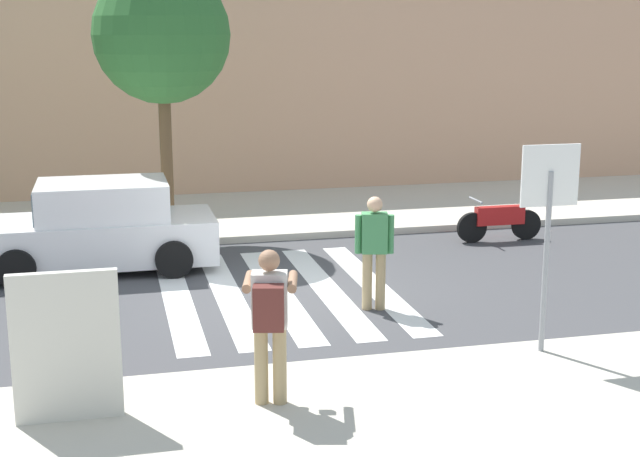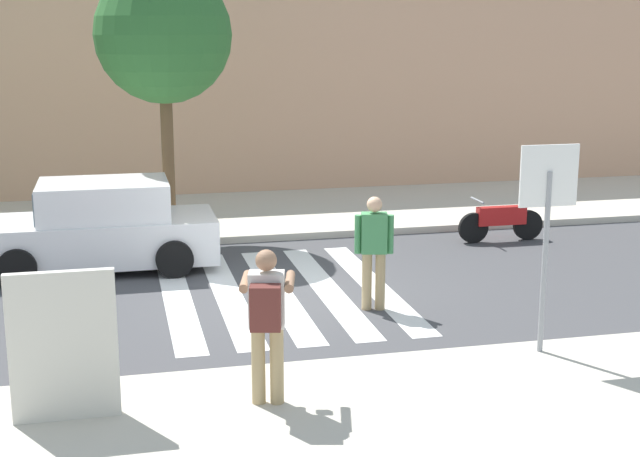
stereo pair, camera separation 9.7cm
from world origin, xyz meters
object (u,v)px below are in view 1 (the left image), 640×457
(street_tree_center, at_px, (162,36))
(advertising_board, at_px, (66,347))
(stop_sign, at_px, (549,202))
(parked_car_white, at_px, (98,229))
(motorcycle, at_px, (499,221))
(pedestrian_crossing, at_px, (374,246))
(photographer_with_backpack, at_px, (270,314))

(street_tree_center, distance_m, advertising_board, 9.16)
(stop_sign, relative_size, parked_car_white, 0.64)
(motorcycle, bearing_deg, pedestrian_crossing, -135.62)
(stop_sign, bearing_deg, photographer_with_backpack, -167.26)
(pedestrian_crossing, relative_size, motorcycle, 0.98)
(stop_sign, xyz_separation_m, pedestrian_crossing, (-1.44, 2.53, -1.08))
(photographer_with_backpack, xyz_separation_m, motorcycle, (5.89, 6.97, -0.75))
(motorcycle, xyz_separation_m, street_tree_center, (-6.35, 1.63, 3.57))
(stop_sign, xyz_separation_m, photographer_with_backpack, (-3.63, -0.82, -0.89))
(stop_sign, distance_m, pedestrian_crossing, 3.11)
(motorcycle, height_order, advertising_board, advertising_board)
(pedestrian_crossing, bearing_deg, motorcycle, 44.38)
(parked_car_white, xyz_separation_m, street_tree_center, (1.35, 1.93, 3.26))
(stop_sign, height_order, photographer_with_backpack, stop_sign)
(pedestrian_crossing, height_order, advertising_board, advertising_board)
(stop_sign, distance_m, motorcycle, 6.75)
(photographer_with_backpack, distance_m, motorcycle, 9.15)
(street_tree_center, xyz_separation_m, advertising_board, (-1.64, -8.48, -3.05))
(photographer_with_backpack, bearing_deg, motorcycle, 49.80)
(photographer_with_backpack, relative_size, parked_car_white, 0.42)
(street_tree_center, bearing_deg, motorcycle, -14.37)
(motorcycle, height_order, street_tree_center, street_tree_center)
(photographer_with_backpack, distance_m, parked_car_white, 6.92)
(pedestrian_crossing, distance_m, advertising_board, 5.38)
(pedestrian_crossing, relative_size, advertising_board, 1.08)
(motorcycle, bearing_deg, advertising_board, -139.42)
(street_tree_center, bearing_deg, photographer_with_backpack, -86.92)
(photographer_with_backpack, bearing_deg, advertising_board, 176.80)
(street_tree_center, bearing_deg, advertising_board, -100.98)
(parked_car_white, bearing_deg, advertising_board, -92.56)
(advertising_board, bearing_deg, photographer_with_backpack, -3.20)
(pedestrian_crossing, xyz_separation_m, motorcycle, (3.70, 3.62, -0.56))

